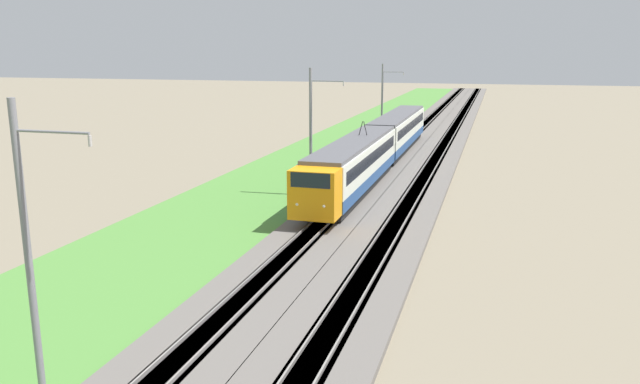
{
  "coord_description": "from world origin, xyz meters",
  "views": [
    {
      "loc": [
        -8.36,
        -9.87,
        10.5
      ],
      "look_at": [
        26.37,
        0.0,
        2.29
      ],
      "focal_mm": 35.0,
      "sensor_mm": 36.0,
      "label": 1
    }
  ],
  "objects_px": {
    "passenger_train": "(379,144)",
    "catenary_mast_far": "(382,103)",
    "catenary_mast_near": "(29,254)",
    "catenary_mast_mid": "(311,132)"
  },
  "relations": [
    {
      "from": "passenger_train",
      "to": "catenary_mast_far",
      "type": "xyz_separation_m",
      "value": [
        17.15,
        2.89,
        2.22
      ]
    },
    {
      "from": "passenger_train",
      "to": "catenary_mast_far",
      "type": "relative_size",
      "value": 4.65
    },
    {
      "from": "catenary_mast_far",
      "to": "catenary_mast_near",
      "type": "bearing_deg",
      "value": 180.0
    },
    {
      "from": "catenary_mast_near",
      "to": "catenary_mast_far",
      "type": "height_order",
      "value": "catenary_mast_near"
    },
    {
      "from": "catenary_mast_mid",
      "to": "passenger_train",
      "type": "bearing_deg",
      "value": -14.34
    },
    {
      "from": "catenary_mast_near",
      "to": "passenger_train",
      "type": "bearing_deg",
      "value": -4.16
    },
    {
      "from": "passenger_train",
      "to": "catenary_mast_near",
      "type": "bearing_deg",
      "value": -4.16
    },
    {
      "from": "catenary_mast_near",
      "to": "catenary_mast_far",
      "type": "distance_m",
      "value": 56.91
    },
    {
      "from": "passenger_train",
      "to": "catenary_mast_far",
      "type": "distance_m",
      "value": 17.53
    },
    {
      "from": "catenary_mast_near",
      "to": "catenary_mast_far",
      "type": "relative_size",
      "value": 1.02
    }
  ]
}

